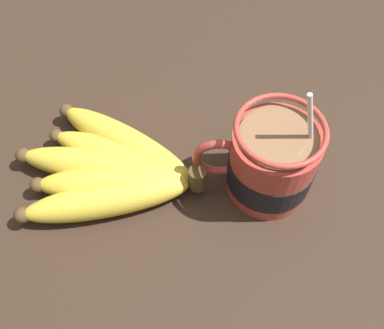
# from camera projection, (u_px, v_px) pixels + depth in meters

# --- Properties ---
(table) EXTENTS (1.29, 1.29, 0.04)m
(table) POSITION_uv_depth(u_px,v_px,m) (208.00, 168.00, 0.53)
(table) COLOR #332319
(table) RESTS_ON ground
(coffee_mug) EXTENTS (0.14, 0.09, 0.15)m
(coffee_mug) POSITION_uv_depth(u_px,v_px,m) (270.00, 163.00, 0.46)
(coffee_mug) COLOR #B23D33
(coffee_mug) RESTS_ON table
(banana_bunch) EXTENTS (0.22, 0.18, 0.04)m
(banana_bunch) POSITION_uv_depth(u_px,v_px,m) (113.00, 170.00, 0.48)
(banana_bunch) COLOR #4C381E
(banana_bunch) RESTS_ON table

